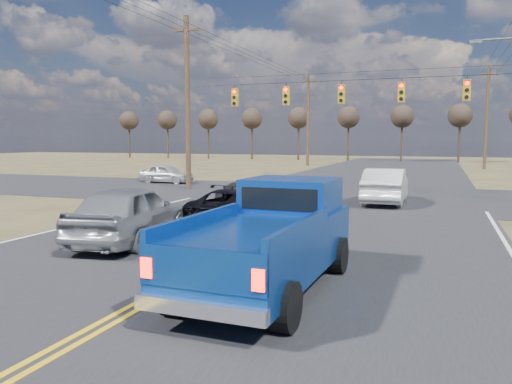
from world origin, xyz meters
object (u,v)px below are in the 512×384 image
(white_car_queue, at_px, (386,186))
(cross_car_west, at_px, (166,174))
(black_suv, at_px, (234,206))
(dgrey_car_queue, at_px, (252,195))
(pickup_truck, at_px, (271,238))
(silver_suv, at_px, (130,213))

(white_car_queue, height_order, cross_car_west, white_car_queue)
(black_suv, bearing_deg, white_car_queue, -118.70)
(black_suv, distance_m, dgrey_car_queue, 3.69)
(cross_car_west, bearing_deg, pickup_truck, -142.83)
(white_car_queue, bearing_deg, cross_car_west, -21.65)
(silver_suv, relative_size, black_suv, 1.11)
(black_suv, xyz_separation_m, dgrey_car_queue, (-0.73, 3.62, -0.01))
(pickup_truck, xyz_separation_m, dgrey_car_queue, (-4.47, 10.59, -0.42))
(pickup_truck, bearing_deg, cross_car_west, 126.75)
(dgrey_car_queue, height_order, cross_car_west, cross_car_west)
(pickup_truck, height_order, silver_suv, pickup_truck)
(white_car_queue, relative_size, cross_car_west, 1.33)
(black_suv, relative_size, cross_car_west, 1.20)
(dgrey_car_queue, bearing_deg, pickup_truck, 120.14)
(cross_car_west, bearing_deg, silver_suv, -150.66)
(white_car_queue, relative_size, dgrey_car_queue, 1.18)
(pickup_truck, xyz_separation_m, white_car_queue, (0.73, 14.42, -0.21))
(pickup_truck, xyz_separation_m, cross_car_west, (-14.35, 20.24, -0.40))
(silver_suv, bearing_deg, dgrey_car_queue, -105.35)
(black_suv, bearing_deg, dgrey_car_queue, -76.36)
(pickup_truck, relative_size, silver_suv, 1.15)
(black_suv, bearing_deg, cross_car_west, -49.15)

